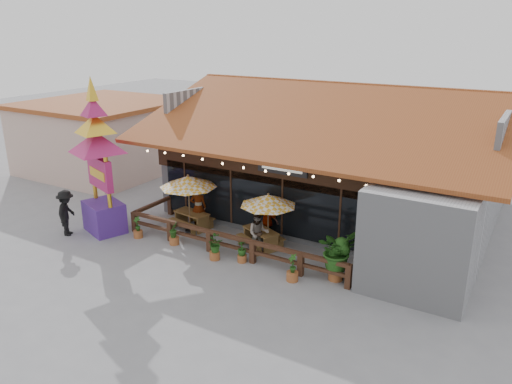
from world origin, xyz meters
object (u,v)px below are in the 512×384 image
Objects in this scene: umbrella_right at (268,200)px; tropical_plant at (337,251)px; picnic_table_right at (261,235)px; thai_sign_tower at (97,147)px; picnic_table_left at (192,217)px; pedestrian at (67,213)px; umbrella_left at (188,182)px.

tropical_plant is (3.30, -0.98, -0.98)m from umbrella_right.
tropical_plant is at bearing -15.63° from picnic_table_right.
umbrella_right is 0.33× the size of thai_sign_tower.
thai_sign_tower is (-7.04, -1.98, 1.70)m from umbrella_right.
thai_sign_tower is (-3.09, -2.16, 3.27)m from picnic_table_left.
tropical_plant is 11.58m from pedestrian.
picnic_table_right is at bearing 3.01° from umbrella_left.
picnic_table_left is at bearing -82.52° from pedestrian.
tropical_plant reaches higher than picnic_table_left.
picnic_table_left is (-0.15, 0.32, -1.76)m from umbrella_left.
umbrella_right is 7.51m from thai_sign_tower.
umbrella_right is at bearing 2.13° from umbrella_left.
picnic_table_right is 1.04× the size of tropical_plant.
umbrella_left is at bearing 29.64° from thai_sign_tower.
umbrella_right is 1.34× the size of picnic_table_left.
picnic_table_right is 0.99× the size of pedestrian.
thai_sign_tower is (-3.23, -1.84, 1.51)m from umbrella_left.
umbrella_left is at bearing -65.59° from picnic_table_left.
thai_sign_tower reaches higher than picnic_table_right.
thai_sign_tower is 3.57× the size of pedestrian.
umbrella_right is 8.72m from pedestrian.
umbrella_left is at bearing 173.25° from tropical_plant.
tropical_plant is (10.34, 1.00, -2.68)m from thai_sign_tower.
umbrella_left is 1.80m from picnic_table_left.
picnic_table_right is 3.84m from tropical_plant.
umbrella_right reaches higher than picnic_table_right.
picnic_table_left is 0.89× the size of pedestrian.
tropical_plant is at bearing -9.13° from picnic_table_left.
pedestrian reaches higher than tropical_plant.
picnic_table_left is 0.25× the size of thai_sign_tower.
thai_sign_tower is at bearing -163.18° from picnic_table_right.
umbrella_left is at bearing -86.34° from pedestrian.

